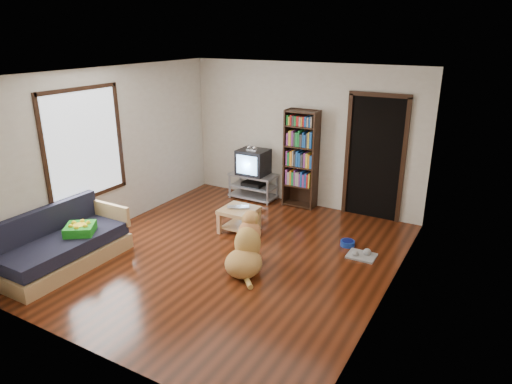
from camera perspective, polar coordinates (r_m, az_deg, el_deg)
The scene contains 18 objects.
ground at distance 6.77m, azimuth -3.26°, elevation -7.89°, with size 5.00×5.00×0.00m, color #55210E.
ceiling at distance 6.03m, azimuth -3.75°, elevation 14.60°, with size 5.00×5.00×0.00m, color white.
wall_back at distance 8.41m, azimuth 5.87°, elevation 7.01°, with size 4.50×4.50×0.00m, color beige.
wall_front at distance 4.53m, azimuth -20.99°, elevation -5.52°, with size 4.50×4.50×0.00m, color beige.
wall_left at distance 7.70m, azimuth -17.74°, elevation 4.98°, with size 5.00×5.00×0.00m, color beige.
wall_right at distance 5.45m, azimuth 16.82°, elevation -0.82°, with size 5.00×5.00×0.00m, color beige.
green_cushion at distance 6.88m, azimuth -21.13°, elevation -4.34°, with size 0.38×0.38×0.13m, color green.
laptop at distance 7.34m, azimuth -2.26°, elevation -2.05°, with size 0.36×0.23×0.03m, color silver.
dog_bowl at distance 7.16m, azimuth 11.37°, elevation -6.29°, with size 0.22×0.22×0.08m, color navy.
grey_rag at distance 6.88m, azimuth 13.06°, elevation -7.78°, with size 0.40×0.32×0.03m, color gray.
window at distance 7.32m, azimuth -20.65°, elevation 5.55°, with size 0.03×1.46×1.70m.
doorway at distance 8.01m, azimuth 14.64°, elevation 4.48°, with size 1.03×0.05×2.19m.
tv_stand at distance 8.87m, azimuth -0.34°, elevation 0.85°, with size 0.90×0.45×0.50m.
crt_tv at distance 8.74m, azimuth -0.27°, elevation 3.83°, with size 0.55×0.52×0.58m.
bookshelf at distance 8.32m, azimuth 5.67°, elevation 4.75°, with size 0.60×0.30×1.80m.
sofa at distance 6.94m, azimuth -22.98°, elevation -6.42°, with size 0.80×1.80×0.80m.
coffee_table at distance 7.41m, azimuth -2.13°, elevation -2.94°, with size 0.55×0.55×0.40m.
dog at distance 6.27m, azimuth -1.20°, elevation -7.19°, with size 0.63×0.91×0.81m.
Camera 1 is at (3.29, -5.02, 3.13)m, focal length 32.00 mm.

